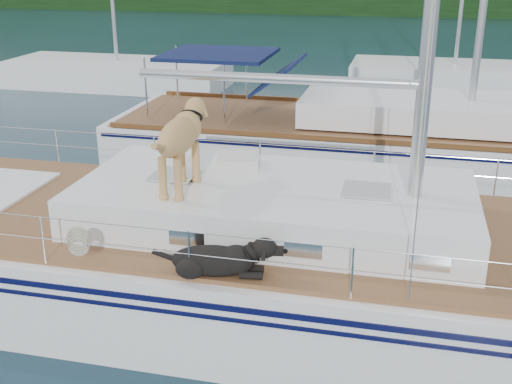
# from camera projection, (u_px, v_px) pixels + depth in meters

# --- Properties ---
(ground) EXTENTS (120.00, 120.00, 0.00)m
(ground) POSITION_uv_depth(u_px,v_px,m) (219.00, 297.00, 9.28)
(ground) COLOR #0E262B
(ground) RESTS_ON ground
(shore_bank) EXTENTS (92.00, 1.00, 1.20)m
(shore_bank) POSITION_uv_depth(u_px,v_px,m) (383.00, 6.00, 51.14)
(shore_bank) COLOR #595147
(shore_bank) RESTS_ON ground
(main_sailboat) EXTENTS (12.00, 3.80, 14.01)m
(main_sailboat) POSITION_uv_depth(u_px,v_px,m) (224.00, 256.00, 9.01)
(main_sailboat) COLOR white
(main_sailboat) RESTS_ON ground
(neighbor_sailboat) EXTENTS (11.00, 3.50, 13.30)m
(neighbor_sailboat) POSITION_uv_depth(u_px,v_px,m) (361.00, 143.00, 14.52)
(neighbor_sailboat) COLOR white
(neighbor_sailboat) RESTS_ON ground
(bg_boat_west) EXTENTS (8.00, 3.00, 11.65)m
(bg_boat_west) POSITION_uv_depth(u_px,v_px,m) (118.00, 74.00, 23.60)
(bg_boat_west) COLOR white
(bg_boat_west) RESTS_ON ground
(bg_boat_center) EXTENTS (7.20, 3.00, 11.65)m
(bg_boat_center) POSITION_uv_depth(u_px,v_px,m) (454.00, 78.00, 22.83)
(bg_boat_center) COLOR white
(bg_boat_center) RESTS_ON ground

